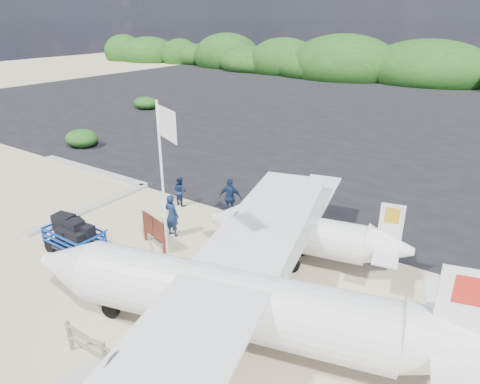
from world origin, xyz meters
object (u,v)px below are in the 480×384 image
object	(u,v)px
baggage_cart	(77,254)
crew_b	(180,191)
signboard	(155,247)
flagpole	(171,296)
aircraft_small	(282,105)
crew_a	(172,215)
crew_c	(230,198)

from	to	relation	value
baggage_cart	crew_b	bearing A→B (deg)	88.60
signboard	flagpole	bearing A→B (deg)	-21.10
signboard	aircraft_small	bearing A→B (deg)	125.05
crew_a	crew_b	xyz separation A→B (m)	(-1.89, 2.61, -0.20)
aircraft_small	signboard	bearing A→B (deg)	97.54
crew_b	signboard	bearing A→B (deg)	123.29
crew_a	flagpole	bearing A→B (deg)	128.73
flagpole	crew_b	xyz separation A→B (m)	(-4.82, 5.87, 0.75)
crew_c	aircraft_small	world-z (taller)	crew_c
crew_c	baggage_cart	bearing A→B (deg)	46.18
flagpole	crew_a	bearing A→B (deg)	131.90
crew_c	aircraft_small	distance (m)	27.65
signboard	aircraft_small	world-z (taller)	aircraft_small
baggage_cart	aircraft_small	bearing A→B (deg)	105.28
flagpole	aircraft_small	size ratio (longest dim) A/B	0.83
crew_a	crew_c	xyz separation A→B (m)	(0.94, 2.96, -0.00)
crew_b	aircraft_small	world-z (taller)	crew_b
flagpole	crew_b	bearing A→B (deg)	129.40
flagpole	crew_a	distance (m)	4.49
flagpole	crew_a	xyz separation A→B (m)	(-2.93, 3.27, 0.94)
crew_a	crew_c	bearing A→B (deg)	-110.73
crew_a	signboard	bearing A→B (deg)	91.86
flagpole	aircraft_small	world-z (taller)	flagpole
crew_a	baggage_cart	bearing A→B (deg)	55.00
crew_c	crew_a	bearing A→B (deg)	54.17
baggage_cart	crew_c	bearing A→B (deg)	64.87
crew_a	crew_c	distance (m)	3.11
baggage_cart	crew_a	bearing A→B (deg)	58.59
crew_a	crew_b	distance (m)	3.23
signboard	aircraft_small	size ratio (longest dim) A/B	0.21
baggage_cart	signboard	distance (m)	3.08
baggage_cart	aircraft_small	distance (m)	32.59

